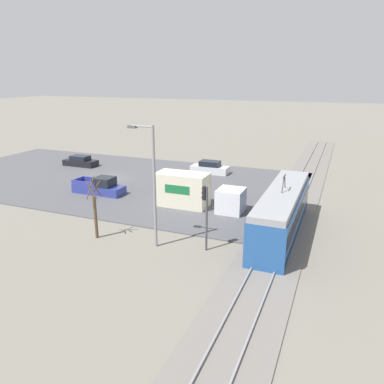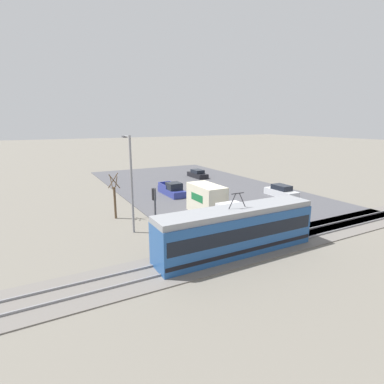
{
  "view_description": "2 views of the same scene",
  "coord_description": "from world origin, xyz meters",
  "px_view_note": "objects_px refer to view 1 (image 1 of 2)",
  "views": [
    {
      "loc": [
        36.46,
        25.65,
        11.73
      ],
      "look_at": [
        8.04,
        14.02,
        2.28
      ],
      "focal_mm": 35.0,
      "sensor_mm": 36.0,
      "label": 1
    },
    {
      "loc": [
        22.04,
        39.03,
        9.75
      ],
      "look_at": [
        8.93,
        14.69,
        3.33
      ],
      "focal_mm": 28.0,
      "sensor_mm": 36.0,
      "label": 2
    }
  ],
  "objects_px": {
    "box_truck": "(194,192)",
    "traffic_light_pole": "(206,209)",
    "pickup_truck": "(100,187)",
    "sedan_car_0": "(81,162)",
    "light_rail_tram": "(282,213)",
    "sedan_car_1": "(210,168)",
    "street_lamp_near_crossing": "(152,179)",
    "street_tree": "(95,211)"
  },
  "relations": [
    {
      "from": "box_truck",
      "to": "traffic_light_pole",
      "type": "xyz_separation_m",
      "value": [
        8.01,
        4.11,
        1.53
      ]
    },
    {
      "from": "pickup_truck",
      "to": "sedan_car_0",
      "type": "relative_size",
      "value": 1.17
    },
    {
      "from": "box_truck",
      "to": "light_rail_tram",
      "type": "bearing_deg",
      "value": 69.35
    },
    {
      "from": "sedan_car_1",
      "to": "street_lamp_near_crossing",
      "type": "xyz_separation_m",
      "value": [
        21.58,
        3.39,
        4.27
      ]
    },
    {
      "from": "box_truck",
      "to": "traffic_light_pole",
      "type": "distance_m",
      "value": 9.14
    },
    {
      "from": "traffic_light_pole",
      "to": "street_tree",
      "type": "distance_m",
      "value": 8.49
    },
    {
      "from": "sedan_car_1",
      "to": "street_lamp_near_crossing",
      "type": "relative_size",
      "value": 0.55
    },
    {
      "from": "street_tree",
      "to": "street_lamp_near_crossing",
      "type": "xyz_separation_m",
      "value": [
        -0.4,
        4.67,
        2.83
      ]
    },
    {
      "from": "box_truck",
      "to": "pickup_truck",
      "type": "distance_m",
      "value": 10.71
    },
    {
      "from": "pickup_truck",
      "to": "street_tree",
      "type": "height_order",
      "value": "street_tree"
    },
    {
      "from": "sedan_car_0",
      "to": "sedan_car_1",
      "type": "relative_size",
      "value": 0.99
    },
    {
      "from": "light_rail_tram",
      "to": "sedan_car_0",
      "type": "distance_m",
      "value": 32.15
    },
    {
      "from": "pickup_truck",
      "to": "sedan_car_1",
      "type": "height_order",
      "value": "pickup_truck"
    },
    {
      "from": "pickup_truck",
      "to": "street_tree",
      "type": "relative_size",
      "value": 1.16
    },
    {
      "from": "box_truck",
      "to": "street_tree",
      "type": "xyz_separation_m",
      "value": [
        9.16,
        -4.25,
        0.63
      ]
    },
    {
      "from": "sedan_car_0",
      "to": "street_tree",
      "type": "relative_size",
      "value": 0.99
    },
    {
      "from": "pickup_truck",
      "to": "street_lamp_near_crossing",
      "type": "relative_size",
      "value": 0.63
    },
    {
      "from": "box_truck",
      "to": "street_lamp_near_crossing",
      "type": "bearing_deg",
      "value": 2.77
    },
    {
      "from": "light_rail_tram",
      "to": "traffic_light_pole",
      "type": "bearing_deg",
      "value": -43.09
    },
    {
      "from": "light_rail_tram",
      "to": "traffic_light_pole",
      "type": "xyz_separation_m",
      "value": [
        4.78,
        -4.47,
        1.28
      ]
    },
    {
      "from": "light_rail_tram",
      "to": "box_truck",
      "type": "height_order",
      "value": "light_rail_tram"
    },
    {
      "from": "sedan_car_0",
      "to": "pickup_truck",
      "type": "bearing_deg",
      "value": 46.16
    },
    {
      "from": "light_rail_tram",
      "to": "sedan_car_1",
      "type": "xyz_separation_m",
      "value": [
        -16.06,
        -11.55,
        -1.07
      ]
    },
    {
      "from": "box_truck",
      "to": "pickup_truck",
      "type": "relative_size",
      "value": 1.51
    },
    {
      "from": "sedan_car_0",
      "to": "street_tree",
      "type": "bearing_deg",
      "value": 40.85
    },
    {
      "from": "sedan_car_1",
      "to": "light_rail_tram",
      "type": "bearing_deg",
      "value": -144.26
    },
    {
      "from": "light_rail_tram",
      "to": "street_lamp_near_crossing",
      "type": "bearing_deg",
      "value": -55.92
    },
    {
      "from": "box_truck",
      "to": "pickup_truck",
      "type": "xyz_separation_m",
      "value": [
        -0.24,
        -10.68,
        -0.77
      ]
    },
    {
      "from": "box_truck",
      "to": "sedan_car_1",
      "type": "bearing_deg",
      "value": -166.96
    },
    {
      "from": "pickup_truck",
      "to": "box_truck",
      "type": "bearing_deg",
      "value": 88.69
    },
    {
      "from": "street_tree",
      "to": "street_lamp_near_crossing",
      "type": "distance_m",
      "value": 5.48
    },
    {
      "from": "light_rail_tram",
      "to": "sedan_car_1",
      "type": "relative_size",
      "value": 2.71
    },
    {
      "from": "street_tree",
      "to": "traffic_light_pole",
      "type": "bearing_deg",
      "value": 97.79
    },
    {
      "from": "light_rail_tram",
      "to": "sedan_car_1",
      "type": "height_order",
      "value": "light_rail_tram"
    },
    {
      "from": "sedan_car_0",
      "to": "street_lamp_near_crossing",
      "type": "bearing_deg",
      "value": 48.59
    },
    {
      "from": "pickup_truck",
      "to": "street_lamp_near_crossing",
      "type": "height_order",
      "value": "street_lamp_near_crossing"
    },
    {
      "from": "light_rail_tram",
      "to": "box_truck",
      "type": "xyz_separation_m",
      "value": [
        -3.24,
        -8.59,
        -0.25
      ]
    },
    {
      "from": "box_truck",
      "to": "street_tree",
      "type": "relative_size",
      "value": 1.75
    },
    {
      "from": "pickup_truck",
      "to": "traffic_light_pole",
      "type": "height_order",
      "value": "traffic_light_pole"
    },
    {
      "from": "light_rail_tram",
      "to": "pickup_truck",
      "type": "height_order",
      "value": "light_rail_tram"
    },
    {
      "from": "traffic_light_pole",
      "to": "sedan_car_1",
      "type": "bearing_deg",
      "value": -161.23
    },
    {
      "from": "traffic_light_pole",
      "to": "street_tree",
      "type": "relative_size",
      "value": 0.99
    }
  ]
}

